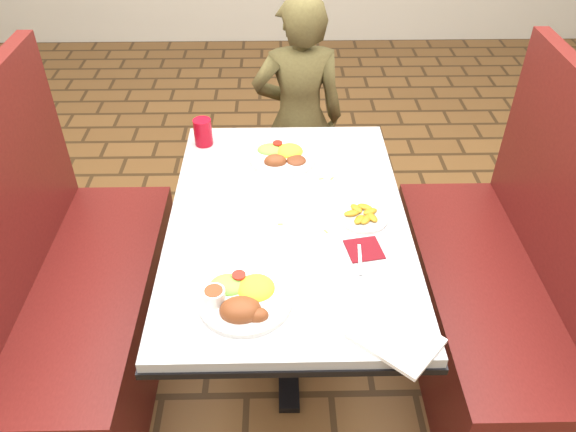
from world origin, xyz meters
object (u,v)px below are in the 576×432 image
object	(u,v)px
dining_table	(288,237)
red_tumbler	(203,132)
booth_bench_left	(80,304)
diner_person	(299,120)
near_dinner_plate	(243,295)
plantain_plate	(363,216)
booth_bench_right	(494,298)
far_dinner_plate	(283,153)

from	to	relation	value
dining_table	red_tumbler	bearing A→B (deg)	124.80
booth_bench_left	diner_person	world-z (taller)	diner_person
dining_table	booth_bench_left	world-z (taller)	booth_bench_left
diner_person	near_dinner_plate	xyz separation A→B (m)	(-0.20, -1.32, 0.17)
booth_bench_left	red_tumbler	xyz separation A→B (m)	(0.47, 0.47, 0.47)
near_dinner_plate	plantain_plate	world-z (taller)	near_dinner_plate
dining_table	plantain_plate	bearing A→B (deg)	-4.01
dining_table	diner_person	size ratio (longest dim) A/B	1.00
diner_person	dining_table	bearing A→B (deg)	81.62
red_tumbler	booth_bench_right	bearing A→B (deg)	-22.81
diner_person	far_dinner_plate	xyz separation A→B (m)	(-0.08, -0.57, 0.17)
far_dinner_plate	red_tumbler	distance (m)	0.34
booth_bench_left	diner_person	size ratio (longest dim) A/B	0.99
diner_person	far_dinner_plate	world-z (taller)	diner_person
near_dinner_plate	booth_bench_right	bearing A→B (deg)	22.74
booth_bench_right	plantain_plate	world-z (taller)	booth_bench_right
booth_bench_right	red_tumbler	distance (m)	1.31
booth_bench_right	near_dinner_plate	world-z (taller)	booth_bench_right
dining_table	far_dinner_plate	world-z (taller)	far_dinner_plate
booth_bench_left	near_dinner_plate	distance (m)	0.89
far_dinner_plate	booth_bench_right	bearing A→B (deg)	-23.81
dining_table	plantain_plate	size ratio (longest dim) A/B	7.13
diner_person	far_dinner_plate	bearing A→B (deg)	77.54
far_dinner_plate	booth_bench_left	bearing A→B (deg)	-155.44
diner_person	plantain_plate	distance (m)	0.97
diner_person	near_dinner_plate	bearing A→B (deg)	77.12
diner_person	booth_bench_right	bearing A→B (deg)	124.12
booth_bench_right	plantain_plate	xyz separation A→B (m)	(-0.55, -0.02, 0.43)
diner_person	plantain_plate	xyz separation A→B (m)	(0.18, -0.94, 0.15)
diner_person	plantain_plate	world-z (taller)	diner_person
near_dinner_plate	far_dinner_plate	size ratio (longest dim) A/B	1.06
plantain_plate	dining_table	bearing A→B (deg)	175.99
far_dinner_plate	red_tumbler	world-z (taller)	red_tumbler
booth_bench_left	near_dinner_plate	world-z (taller)	booth_bench_left
booth_bench_right	plantain_plate	distance (m)	0.70
booth_bench_left	booth_bench_right	bearing A→B (deg)	0.00
booth_bench_left	diner_person	bearing A→B (deg)	46.86
diner_person	red_tumbler	distance (m)	0.63
plantain_plate	far_dinner_plate	bearing A→B (deg)	125.22
booth_bench_right	near_dinner_plate	xyz separation A→B (m)	(-0.93, -0.39, 0.45)
diner_person	far_dinner_plate	size ratio (longest dim) A/B	4.74
dining_table	plantain_plate	world-z (taller)	plantain_plate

